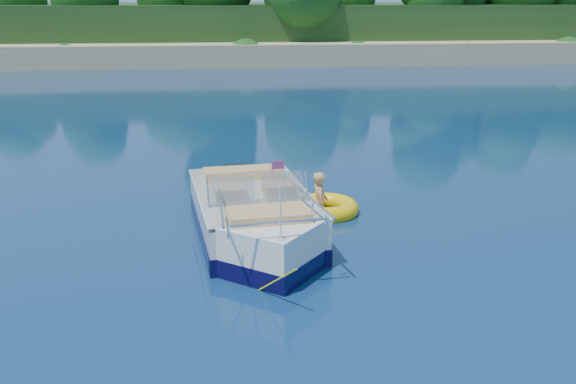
# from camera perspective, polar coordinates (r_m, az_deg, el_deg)

# --- Properties ---
(ground) EXTENTS (160.00, 160.00, 0.00)m
(ground) POSITION_cam_1_polar(r_m,az_deg,el_deg) (10.71, 10.60, -7.76)
(ground) COLOR #0A2547
(ground) RESTS_ON ground
(shoreline) EXTENTS (170.00, 59.00, 6.00)m
(shoreline) POSITION_cam_1_polar(r_m,az_deg,el_deg) (73.19, -4.38, 14.02)
(shoreline) COLOR #A1855D
(shoreline) RESTS_ON ground
(motorboat) EXTENTS (2.51, 5.87, 1.96)m
(motorboat) POSITION_cam_1_polar(r_m,az_deg,el_deg) (12.11, -2.89, -2.62)
(motorboat) COLOR white
(motorboat) RESTS_ON ground
(tow_tube) EXTENTS (1.81, 1.81, 0.38)m
(tow_tube) POSITION_cam_1_polar(r_m,az_deg,el_deg) (13.76, 3.33, -1.46)
(tow_tube) COLOR yellow
(tow_tube) RESTS_ON ground
(boy) EXTENTS (0.36, 0.78, 1.52)m
(boy) POSITION_cam_1_polar(r_m,az_deg,el_deg) (13.84, 2.81, -1.77)
(boy) COLOR tan
(boy) RESTS_ON ground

